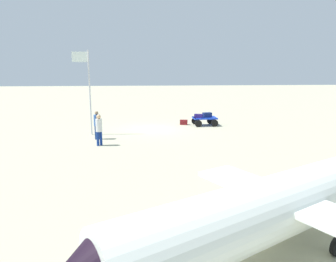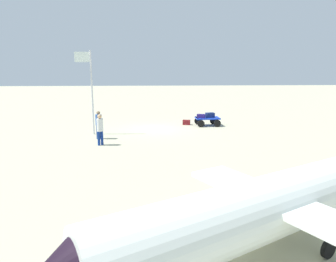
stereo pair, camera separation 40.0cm
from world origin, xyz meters
TOP-DOWN VIEW (x-y plane):
  - ground_plane at (0.00, 0.00)m, footprint 120.00×120.00m
  - luggage_cart at (-3.92, -1.10)m, footprint 1.75×1.35m
  - suitcase_dark at (-3.43, -0.87)m, footprint 0.65×0.48m
  - suitcase_grey at (-4.12, -1.08)m, footprint 0.68×0.52m
  - suitcase_tan at (-2.46, -1.56)m, footprint 0.61×0.41m
  - worker_lead at (3.00, 4.46)m, footprint 0.48×0.48m
  - worker_trailing at (3.31, 2.85)m, footprint 0.51×0.51m
  - airplane_near at (-2.06, 15.03)m, footprint 9.08×5.92m
  - flagpole at (3.98, 1.45)m, footprint 1.01×0.10m

SIDE VIEW (x-z plane):
  - ground_plane at x=0.00m, z-range 0.00..0.00m
  - suitcase_tan at x=-2.46m, z-range 0.00..0.36m
  - luggage_cart at x=-3.92m, z-range 0.14..0.75m
  - suitcase_dark at x=-3.43m, z-range 0.61..0.89m
  - suitcase_grey at x=-4.12m, z-range 0.61..0.96m
  - worker_trailing at x=3.31m, z-range 0.15..1.81m
  - worker_lead at x=3.00m, z-range 0.14..1.84m
  - airplane_near at x=-2.06m, z-range -0.37..2.63m
  - flagpole at x=3.98m, z-range 0.53..5.74m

